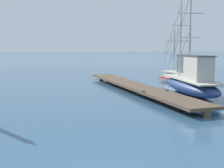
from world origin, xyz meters
name	(u,v)px	position (x,y,z in m)	size (l,w,h in m)	color
floating_dock	(134,86)	(5.95, 14.62, 0.36)	(2.32, 17.73, 0.53)	brown
fishing_boat_0	(192,82)	(9.03, 11.93, 0.82)	(3.10, 8.24, 7.27)	navy
fishing_boat_1	(181,75)	(11.84, 18.32, 0.70)	(2.24, 5.88, 7.17)	silver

